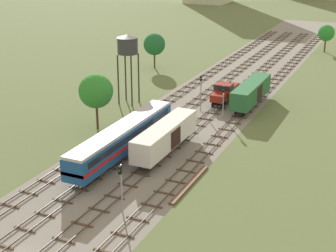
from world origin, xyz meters
The scene contains 18 objects.
ground_plane centered at (0.00, 56.00, 0.00)m, with size 480.00×480.00×0.00m, color #5B6B3D.
ballast_bed centered at (0.00, 56.00, 0.00)m, with size 17.11×176.00×0.01m, color gray.
track_far_left centered at (-6.56, 57.00, 0.14)m, with size 2.40×126.00×0.29m.
track_left centered at (-2.19, 57.00, 0.14)m, with size 2.40×126.00×0.29m.
track_centre_left centered at (2.19, 57.00, 0.14)m, with size 2.40×126.00×0.29m.
track_centre centered at (6.56, 57.00, 0.14)m, with size 2.40×126.00×0.29m.
passenger_coach_left_nearest centered at (-2.19, 23.41, 2.61)m, with size 2.96×22.00×3.80m.
freight_boxcar_centre_left_near centered at (2.19, 26.31, 2.45)m, with size 2.87×14.00×3.60m.
shunter_loco_centre_left_mid centered at (2.19, 49.31, 2.01)m, with size 2.74×8.46×3.10m.
freight_boxcar_centre_midfar centered at (6.56, 49.59, 2.45)m, with size 2.87×14.00×3.60m.
water_tower centered at (-12.02, 42.81, 9.48)m, with size 3.40×3.40×11.31m.
signal_post_nearest centered at (4.37, 11.32, 3.25)m, with size 0.28×0.47×5.09m.
signal_post_near centered at (0.00, 44.16, 3.62)m, with size 0.28×0.47×5.74m.
signal_post_mid centered at (4.37, 42.11, 3.23)m, with size 0.28×0.47×5.06m.
lineside_tree_0 centered at (-10.40, 30.51, 5.55)m, with size 4.84×4.84×7.99m.
lineside_tree_1 centered at (11.00, 97.12, 4.51)m, with size 3.84×3.84×6.45m.
lineside_tree_3 centered at (-18.79, 66.28, 4.96)m, with size 4.47×4.47×7.21m.
spare_rail_bundle centered at (8.30, 19.49, 0.12)m, with size 0.60×10.00×0.24m, color brown.
Camera 1 is at (27.22, -27.68, 25.69)m, focal length 54.89 mm.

